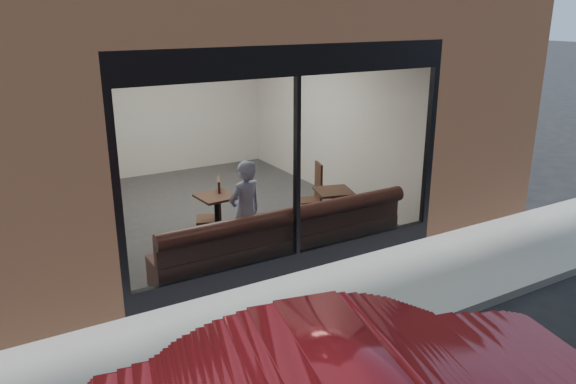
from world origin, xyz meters
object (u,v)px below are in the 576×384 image
banquette (283,247)px  person (245,213)px  cafe_chair_left (209,219)px  cafe_table_left (216,197)px  cafe_table_right (334,191)px  cafe_chair_right (308,200)px

banquette → person: size_ratio=2.52×
cafe_chair_left → banquette: bearing=130.3°
person → cafe_table_left: person is taller
cafe_table_right → cafe_chair_right: size_ratio=1.57×
banquette → cafe_table_right: (1.30, 0.55, 0.52)m
cafe_chair_left → cafe_table_right: bearing=172.4°
cafe_table_left → cafe_chair_right: cafe_table_left is taller
banquette → cafe_table_right: bearing=22.9°
cafe_table_left → cafe_chair_right: 2.06m
person → cafe_table_left: (0.00, 1.07, -0.05)m
cafe_table_right → cafe_chair_right: (0.18, 1.05, -0.50)m
person → cafe_chair_right: bearing=-159.7°
banquette → cafe_chair_left: banquette is taller
person → cafe_chair_left: bearing=-104.5°
cafe_table_right → cafe_chair_left: (-1.81, 1.07, -0.50)m
banquette → cafe_chair_left: bearing=107.2°
cafe_table_right → cafe_chair_left: bearing=149.3°
cafe_chair_right → cafe_table_right: bearing=96.4°
cafe_table_right → cafe_chair_left: size_ratio=1.38×
banquette → cafe_table_left: cafe_table_left is taller
banquette → cafe_chair_left: (-0.50, 1.62, 0.01)m
person → cafe_chair_right: (1.98, 1.38, -0.55)m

